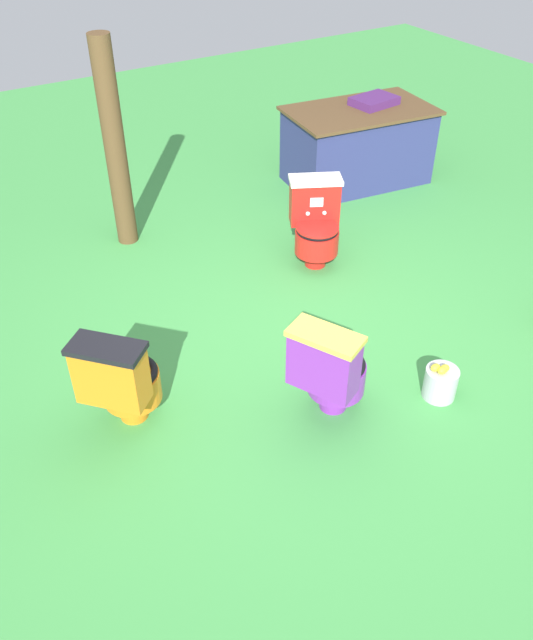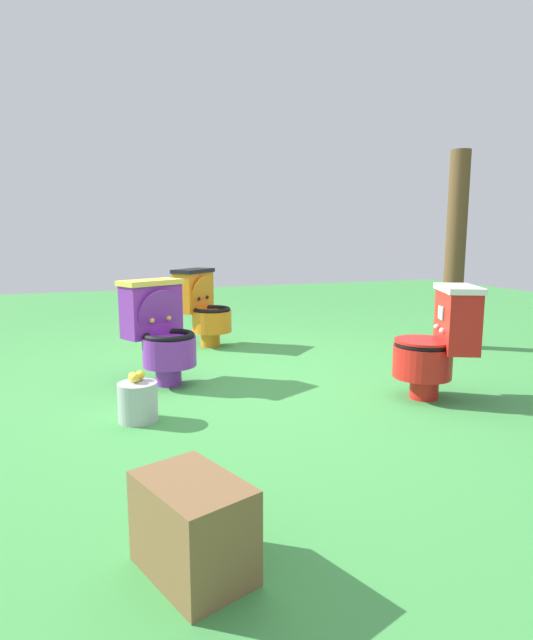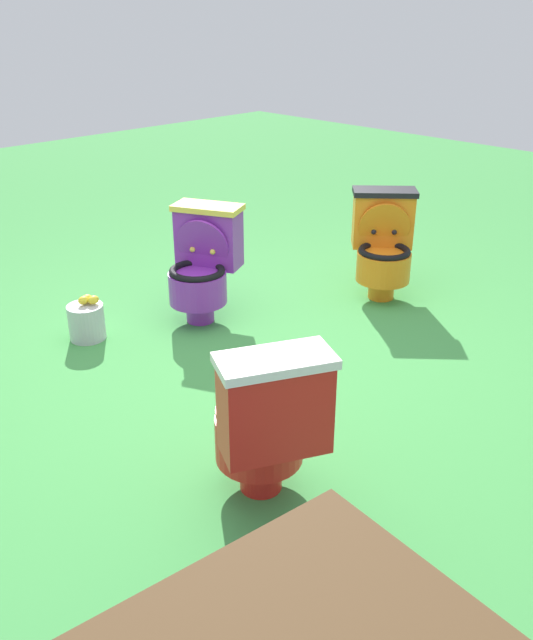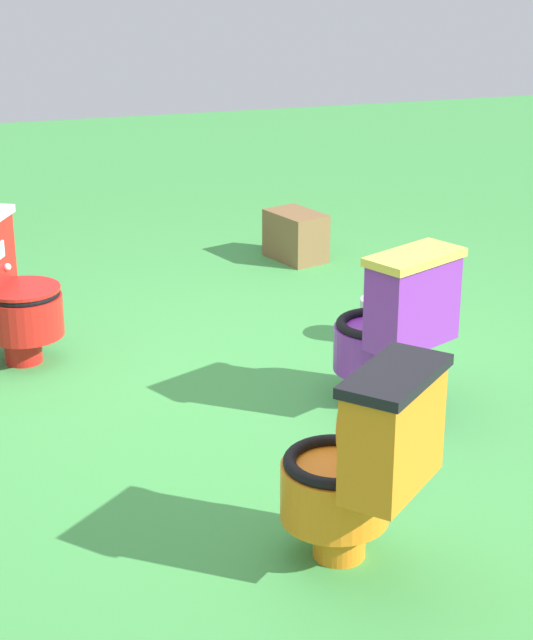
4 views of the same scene
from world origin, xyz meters
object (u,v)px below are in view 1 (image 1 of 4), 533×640
(toilet_orange, at_px, (122,380))
(lemon_bucket, at_px, (440,382))
(toilet_red, at_px, (316,223))
(toilet_purple, at_px, (331,369))
(wooden_post, at_px, (115,146))
(vendor_table, at_px, (358,145))

(toilet_orange, height_order, lemon_bucket, toilet_orange)
(toilet_red, xyz_separation_m, toilet_purple, (-0.99, -1.57, 0.00))
(toilet_red, relative_size, wooden_post, 0.40)
(toilet_purple, height_order, vendor_table, vendor_table)
(toilet_orange, xyz_separation_m, vendor_table, (3.41, 2.08, 0.02))
(wooden_post, bearing_deg, toilet_purple, -84.48)
(toilet_orange, bearing_deg, toilet_red, 72.26)
(vendor_table, xyz_separation_m, lemon_bucket, (-1.55, -2.92, -0.28))
(vendor_table, height_order, wooden_post, wooden_post)
(toilet_red, relative_size, vendor_table, 0.47)
(toilet_orange, distance_m, vendor_table, 4.00)
(lemon_bucket, bearing_deg, vendor_table, 62.02)
(toilet_purple, bearing_deg, vendor_table, 113.29)
(toilet_purple, bearing_deg, wooden_post, 159.30)
(toilet_orange, relative_size, toilet_purple, 1.00)
(vendor_table, bearing_deg, toilet_purple, -130.49)
(vendor_table, relative_size, lemon_bucket, 5.63)
(lemon_bucket, bearing_deg, toilet_orange, 155.72)
(toilet_red, relative_size, toilet_purple, 1.00)
(toilet_orange, bearing_deg, toilet_purple, 19.97)
(wooden_post, bearing_deg, toilet_red, -43.24)
(toilet_red, height_order, toilet_orange, same)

